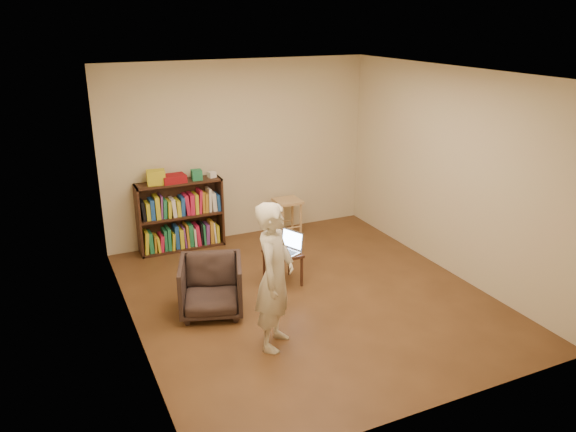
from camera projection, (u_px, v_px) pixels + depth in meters
name	position (u px, v px, depth m)	size (l,w,h in m)	color
floor	(308.00, 296.00, 6.70)	(4.50, 4.50, 0.00)	#472B17
ceiling	(311.00, 73.00, 5.82)	(4.50, 4.50, 0.00)	silver
wall_back	(240.00, 151.00, 8.18)	(4.00, 4.00, 0.00)	beige
wall_left	(126.00, 218.00, 5.47)	(4.50, 4.50, 0.00)	beige
wall_right	(451.00, 173.00, 7.05)	(4.50, 4.50, 0.00)	beige
bookshelf	(180.00, 219.00, 7.95)	(1.20, 0.30, 1.00)	black
box_yellow	(156.00, 177.00, 7.59)	(0.24, 0.17, 0.20)	gold
red_cloth	(173.00, 179.00, 7.69)	(0.32, 0.23, 0.11)	maroon
box_green	(197.00, 175.00, 7.81)	(0.14, 0.14, 0.14)	#20784A
box_white	(212.00, 175.00, 7.93)	(0.10, 0.10, 0.08)	silver
stool	(288.00, 206.00, 8.47)	(0.38, 0.38, 0.55)	tan
armchair	(211.00, 287.00, 6.25)	(0.68, 0.70, 0.64)	#332522
side_table	(283.00, 257.00, 6.93)	(0.41, 0.41, 0.42)	#321810
laptop	(288.00, 247.00, 6.91)	(0.39, 0.42, 0.25)	#A6A6AA
person	(275.00, 276.00, 5.48)	(0.56, 0.37, 1.53)	beige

